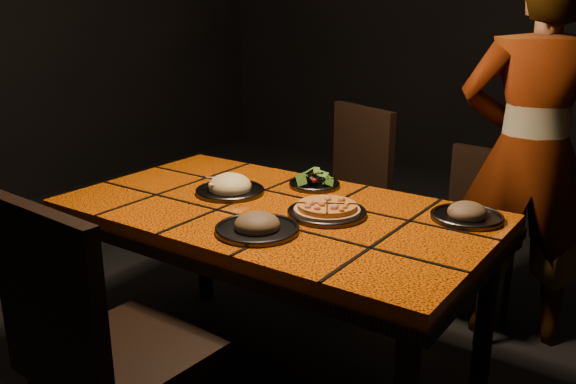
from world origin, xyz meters
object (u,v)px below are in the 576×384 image
Objects in this scene: plate_pizza at (327,211)px; plate_pasta at (230,187)px; chair_near at (93,342)px; diner at (530,156)px; chair_far_left at (345,187)px; dining_table at (275,227)px; chair_far_right at (476,226)px.

plate_pasta is (-0.46, 0.00, 0.01)m from plate_pizza.
chair_near is 0.59× the size of diner.
chair_near is 1.76m from chair_far_left.
dining_table is 1.18m from diner.
plate_pizza is at bearing -101.70° from chair_near.
diner reaches higher than plate_pasta.
plate_pasta is at bearing 179.68° from plate_pizza.
dining_table is 0.23m from plate_pizza.
chair_near is 1.87m from chair_far_right.
diner reaches higher than dining_table.
chair_far_right is at bearing 52.05° from plate_pasta.
dining_table is 0.28m from plate_pasta.
plate_pizza is (0.21, 0.04, 0.10)m from dining_table.
plate_pasta is (-0.22, 0.87, 0.20)m from chair_near.
chair_near is at bearing -62.58° from chair_far_left.
dining_table is at bearing -170.06° from plate_pizza.
dining_table is 0.95× the size of diner.
chair_near is 3.04× the size of plate_pizza.
chair_far_right is (0.47, 0.97, -0.19)m from dining_table.
diner reaches higher than chair_far_left.
plate_pizza is (0.24, 0.87, 0.19)m from chair_near.
chair_far_left is (-0.18, 1.75, -0.02)m from chair_near.
chair_far_right is at bearing 25.45° from chair_far_left.
chair_far_left is 1.17× the size of chair_far_right.
dining_table is 4.89× the size of plate_pizza.
chair_far_left is at bearing -16.51° from diner.
chair_far_left is at bearing -169.50° from chair_far_right.
chair_far_right is at bearing 64.02° from dining_table.
dining_table is at bearing -109.48° from chair_far_right.
plate_pasta is (-0.94, -0.90, -0.08)m from diner.
chair_far_left is 0.69m from chair_far_right.
chair_near is at bearing 50.21° from diner.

